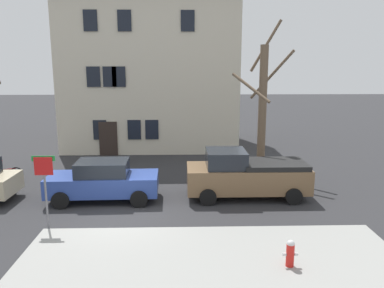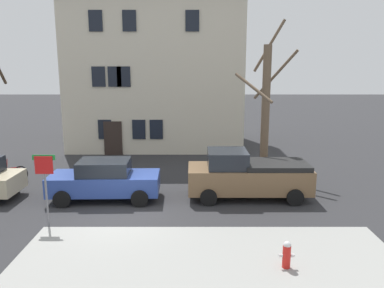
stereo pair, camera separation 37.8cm
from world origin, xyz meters
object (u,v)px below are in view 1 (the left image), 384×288
Objects in this scene: street_sign_pole at (45,179)px; bicycle_leaning at (7,174)px; car_blue_sedan at (103,181)px; fire_hydrant at (290,253)px; tree_bare_mid at (262,107)px; pickup_truck_brown at (246,175)px; building_main at (152,60)px.

street_sign_pole is 7.05m from bicycle_leaning.
car_blue_sedan reaches higher than fire_hydrant.
pickup_truck_brown is at bearing -112.29° from tree_bare_mid.
building_main reaches higher than fire_hydrant.
street_sign_pole is (-8.44, -6.11, -1.68)m from tree_bare_mid.
tree_bare_mid is 2.95× the size of street_sign_pole.
bicycle_leaning is at bearing -125.74° from building_main.
street_sign_pole is (-7.22, -3.13, 0.84)m from pickup_truck_brown.
building_main reaches higher than bicycle_leaning.
car_blue_sedan is at bearing -155.54° from tree_bare_mid.
pickup_truck_brown reaches higher than fire_hydrant.
pickup_truck_brown is 1.96× the size of street_sign_pole.
bicycle_leaning is at bearing -178.09° from tree_bare_mid.
car_blue_sedan reaches higher than bicycle_leaning.
car_blue_sedan is 5.94m from bicycle_leaning.
tree_bare_mid is 4.39× the size of bicycle_leaning.
pickup_truck_brown is 2.91× the size of bicycle_leaning.
tree_bare_mid reaches higher than fire_hydrant.
pickup_truck_brown is at bearing -67.69° from building_main.
tree_bare_mid is at bearing 24.46° from car_blue_sedan.
building_main is at bearing 112.31° from pickup_truck_brown.
bicycle_leaning is (-5.20, 2.83, -0.47)m from car_blue_sedan.
car_blue_sedan is (-1.21, -11.74, -4.99)m from building_main.
fire_hydrant is (0.22, -5.92, -0.47)m from pickup_truck_brown.
street_sign_pole is at bearing -156.57° from pickup_truck_brown.
fire_hydrant is at bearing -36.85° from bicycle_leaning.
tree_bare_mid is at bearing 83.58° from fire_hydrant.
bicycle_leaning is at bearing 143.15° from fire_hydrant.
car_blue_sedan is 5.92m from pickup_truck_brown.
fire_hydrant is at bearing -20.56° from street_sign_pole.
bicycle_leaning is (-11.33, 8.49, -0.14)m from fire_hydrant.
tree_bare_mid reaches higher than bicycle_leaning.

